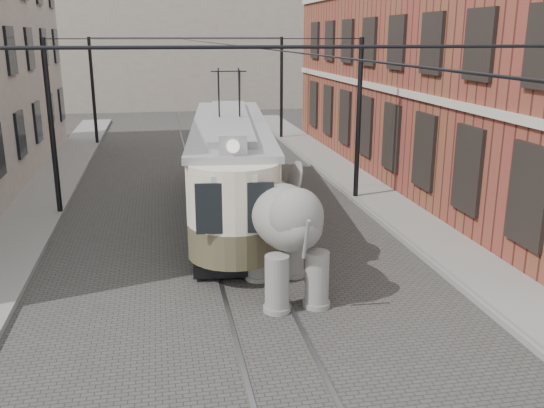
{
  "coord_description": "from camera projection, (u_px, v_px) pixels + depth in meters",
  "views": [
    {
      "loc": [
        -2.03,
        -14.75,
        6.03
      ],
      "look_at": [
        0.56,
        -1.23,
        2.1
      ],
      "focal_mm": 38.89,
      "sensor_mm": 36.0,
      "label": 1
    }
  ],
  "objects": [
    {
      "name": "ground",
      "position": [
        243.0,
        267.0,
        15.95
      ],
      "size": [
        120.0,
        120.0,
        0.0
      ],
      "primitive_type": "plane",
      "color": "#3B3936"
    },
    {
      "name": "tram_rails",
      "position": [
        243.0,
        267.0,
        15.95
      ],
      "size": [
        1.54,
        80.0,
        0.02
      ],
      "primitive_type": null,
      "color": "slate",
      "rests_on": "ground"
    },
    {
      "name": "sidewalk_right",
      "position": [
        449.0,
        250.0,
        17.02
      ],
      "size": [
        2.0,
        60.0,
        0.15
      ],
      "primitive_type": "cube",
      "color": "slate",
      "rests_on": "ground"
    },
    {
      "name": "brick_building",
      "position": [
        469.0,
        37.0,
        24.79
      ],
      "size": [
        8.0,
        26.0,
        12.0
      ],
      "primitive_type": "cube",
      "color": "brown",
      "rests_on": "ground"
    },
    {
      "name": "distant_block",
      "position": [
        178.0,
        25.0,
        51.8
      ],
      "size": [
        28.0,
        10.0,
        14.0
      ],
      "primitive_type": "cube",
      "color": "gray",
      "rests_on": "ground"
    },
    {
      "name": "catenary",
      "position": [
        215.0,
        130.0,
        19.81
      ],
      "size": [
        11.0,
        30.2,
        6.0
      ],
      "primitive_type": null,
      "color": "black",
      "rests_on": "ground"
    },
    {
      "name": "tram",
      "position": [
        230.0,
        143.0,
        20.3
      ],
      "size": [
        3.87,
        12.68,
        4.95
      ],
      "primitive_type": null,
      "rotation": [
        0.0,
        0.0,
        -0.11
      ],
      "color": "beige",
      "rests_on": "ground"
    },
    {
      "name": "elephant",
      "position": [
        286.0,
        235.0,
        14.02
      ],
      "size": [
        3.01,
        5.02,
        2.97
      ],
      "primitive_type": null,
      "rotation": [
        0.0,
        0.0,
        0.07
      ],
      "color": "slate",
      "rests_on": "ground"
    }
  ]
}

